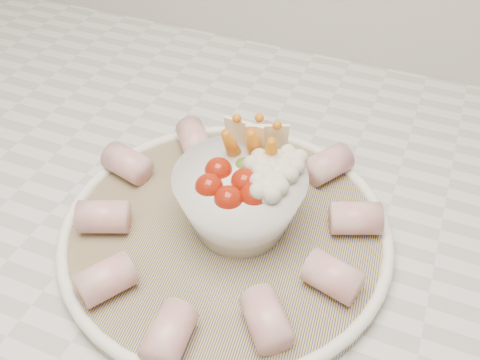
% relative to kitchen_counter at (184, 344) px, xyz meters
% --- Properties ---
extents(kitchen_counter, '(2.04, 0.62, 0.92)m').
position_rel_kitchen_counter_xyz_m(kitchen_counter, '(0.00, 0.00, 0.00)').
color(kitchen_counter, beige).
rests_on(kitchen_counter, ground).
extents(serving_platter, '(0.37, 0.37, 0.02)m').
position_rel_kitchen_counter_xyz_m(serving_platter, '(0.13, -0.10, 0.47)').
color(serving_platter, navy).
rests_on(serving_platter, kitchen_counter).
extents(veggie_bowl, '(0.13, 0.13, 0.11)m').
position_rel_kitchen_counter_xyz_m(veggie_bowl, '(0.15, -0.09, 0.51)').
color(veggie_bowl, white).
rests_on(veggie_bowl, serving_platter).
extents(cured_meat_rolls, '(0.31, 0.31, 0.03)m').
position_rel_kitchen_counter_xyz_m(cured_meat_rolls, '(0.13, -0.10, 0.49)').
color(cured_meat_rolls, '#C05760').
rests_on(cured_meat_rolls, serving_platter).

